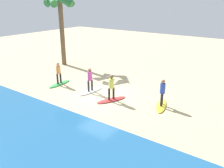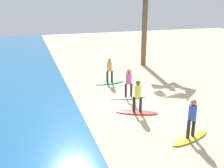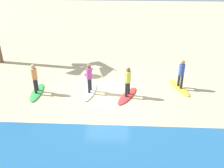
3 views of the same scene
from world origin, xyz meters
name	(u,v)px [view 3 (image 3 of 3)]	position (x,y,z in m)	size (l,w,h in m)	color
ground_plane	(107,93)	(0.00, 0.00, 0.00)	(60.00, 60.00, 0.00)	#CCB789
surfboard_yellow	(179,88)	(-4.09, -0.77, 0.04)	(2.10, 0.56, 0.09)	yellow
surfer_yellow	(181,72)	(-4.09, -0.77, 1.04)	(0.32, 0.44, 1.64)	#232328
surfboard_red	(127,96)	(-1.10, 0.30, 0.04)	(2.10, 0.56, 0.09)	red
surfer_red	(128,79)	(-1.10, 0.30, 1.04)	(0.32, 0.43, 1.64)	#232328
surfboard_white	(90,92)	(0.97, -0.05, 0.04)	(2.10, 0.56, 0.09)	white
surfer_white	(89,76)	(0.97, -0.05, 1.04)	(0.32, 0.46, 1.64)	#232328
surfboard_green	(37,92)	(3.91, 0.16, 0.04)	(2.10, 0.56, 0.09)	green
surfer_green	(34,76)	(3.91, 0.16, 1.04)	(0.32, 0.46, 1.64)	#232328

